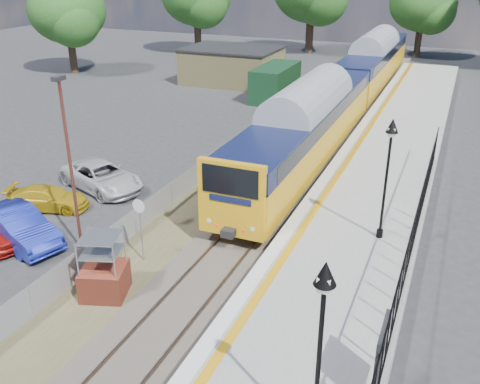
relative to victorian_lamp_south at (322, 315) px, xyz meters
The scene contains 17 objects.
ground 8.05m from the victorian_lamp_south, 143.97° to the left, with size 120.00×120.00×0.00m, color #2D2D30.
track_bed 15.50m from the victorian_lamp_south, 113.60° to the left, with size 5.90×80.00×0.29m.
platform 12.67m from the victorian_lamp_south, 96.18° to the left, with size 5.00×70.00×0.90m, color gray.
platform_edge 12.92m from the victorian_lamp_south, 105.65° to the left, with size 0.90×70.00×0.01m.
victorian_lamp_south is the anchor object (origin of this frame).
victorian_lamp_north 10.00m from the victorian_lamp_south, 91.15° to the left, with size 0.44×0.44×4.60m.
palisade_fence 6.79m from the victorian_lamp_south, 80.47° to the left, with size 0.12×26.00×2.00m.
wire_fence 19.07m from the victorian_lamp_south, 121.23° to the left, with size 0.06×52.00×1.20m.
outbuilding 38.94m from the victorian_lamp_south, 114.99° to the left, with size 10.80×10.10×3.12m.
tree_line 46.24m from the victorian_lamp_south, 95.09° to the left, with size 56.80×43.80×11.88m.
train 29.22m from the victorian_lamp_south, 100.88° to the left, with size 2.82×40.83×3.51m.
brick_plinth 9.72m from the victorian_lamp_south, 154.57° to the left, with size 1.80×1.80×2.30m.
speed_sign 10.72m from the victorian_lamp_south, 142.80° to the left, with size 0.52×0.12×2.60m.
carpark_lamp 12.64m from the victorian_lamp_south, 150.84° to the left, with size 0.25×0.50×6.81m.
car_blue 15.17m from the victorian_lamp_south, 157.59° to the left, with size 1.56×4.47×1.47m, color #1A279C.
car_yellow 17.47m from the victorian_lamp_south, 149.74° to the left, with size 1.48×3.65×1.06m, color gold.
car_white 18.30m from the victorian_lamp_south, 140.48° to the left, with size 2.19×4.75×1.32m, color silver.
Camera 1 is at (7.28, -12.34, 10.61)m, focal length 40.00 mm.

